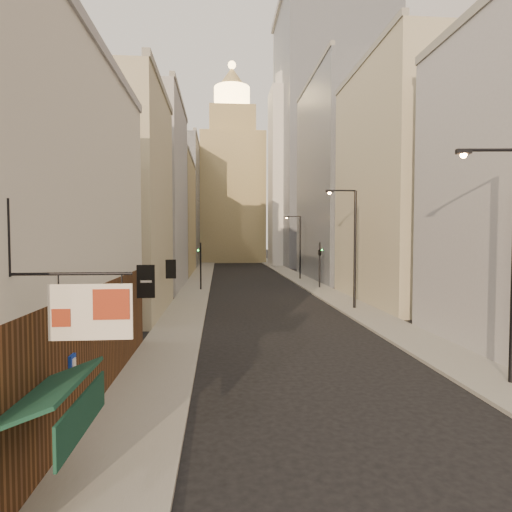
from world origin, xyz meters
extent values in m
cube|color=gray|center=(-6.50, 55.00, 0.07)|extent=(3.00, 140.00, 0.15)
cube|color=gray|center=(6.50, 55.00, 0.07)|extent=(3.00, 140.00, 0.15)
cube|color=#533219|center=(-11.00, 9.00, 2.00)|extent=(6.00, 16.00, 4.00)
cube|color=silver|center=(-11.00, 9.00, 8.00)|extent=(6.00, 16.00, 8.00)
cube|color=#939398|center=(-8.20, 9.00, 12.10)|extent=(0.60, 16.00, 0.40)
cylinder|color=black|center=(-6.90, 3.00, 4.90)|extent=(2.40, 0.06, 0.06)
cube|color=beige|center=(-6.50, 3.00, 4.15)|extent=(1.60, 0.06, 1.10)
cube|color=maroon|center=(-6.10, 3.00, 4.30)|extent=(0.70, 0.10, 0.60)
cube|color=maroon|center=(-7.05, 3.00, 4.05)|extent=(0.35, 0.10, 0.35)
cube|color=#0F3024|center=(-7.35, 3.20, 2.55)|extent=(1.25, 3.00, 0.52)
cube|color=#0F3024|center=(-6.75, 3.20, 2.05)|extent=(0.06, 3.00, 0.80)
cube|color=#0E2DA4|center=(-7.95, 6.20, 2.20)|extent=(0.08, 0.40, 0.50)
cube|color=black|center=(-7.30, 14.00, 3.60)|extent=(0.80, 0.08, 1.50)
cube|color=black|center=(-7.30, 24.00, 3.40)|extent=(0.70, 0.08, 1.30)
cube|color=tan|center=(-12.00, 26.00, 8.00)|extent=(8.00, 12.00, 16.00)
cube|color=#939398|center=(-12.00, 42.00, 10.00)|extent=(8.00, 16.00, 20.00)
cube|color=#9C895B|center=(-12.00, 60.00, 8.50)|extent=(8.00, 18.00, 17.00)
cube|color=gray|center=(-12.00, 80.00, 12.00)|extent=(8.00, 20.00, 24.00)
cube|color=tan|center=(12.00, 30.00, 10.00)|extent=(8.00, 16.00, 20.00)
cube|color=gray|center=(12.00, 50.00, 13.00)|extent=(8.00, 20.00, 26.00)
cube|color=gray|center=(18.00, 78.00, 25.00)|extent=(20.00, 22.00, 50.00)
cube|color=#939398|center=(18.00, 78.00, 50.60)|extent=(21.00, 23.00, 1.20)
cube|color=#9C895B|center=(-1.00, 92.00, 14.00)|extent=(14.00, 14.00, 28.00)
cube|color=#9C895B|center=(-1.00, 92.00, 31.00)|extent=(10.00, 10.00, 6.00)
cylinder|color=#FFCC72|center=(-1.00, 92.00, 36.50)|extent=(8.00, 8.00, 5.00)
cone|color=#9C895B|center=(-1.00, 92.00, 41.00)|extent=(7.00, 7.00, 5.00)
sphere|color=#FFCC72|center=(-1.00, 92.00, 44.00)|extent=(1.80, 1.80, 1.80)
cube|color=silver|center=(10.00, 78.00, 17.00)|extent=(8.00, 8.00, 34.00)
cylinder|color=silver|center=(10.00, 78.00, 35.50)|extent=(6.00, 6.00, 3.00)
sphere|color=#939398|center=(10.00, 78.00, 38.00)|extent=(4.40, 4.40, 4.40)
cylinder|color=black|center=(10.00, 78.00, 40.50)|extent=(0.60, 0.60, 2.00)
cylinder|color=black|center=(5.95, 9.53, 8.80)|extent=(1.96, 0.32, 0.12)
cube|color=black|center=(4.98, 9.63, 8.75)|extent=(0.56, 0.27, 0.18)
sphere|color=#FF973F|center=(4.98, 9.63, 8.62)|extent=(0.23, 0.23, 0.23)
cylinder|color=black|center=(6.36, 26.36, 4.55)|extent=(0.20, 0.20, 9.11)
cylinder|color=black|center=(5.34, 26.35, 9.11)|extent=(2.02, 0.13, 0.12)
cube|color=black|center=(4.33, 26.35, 9.06)|extent=(0.56, 0.23, 0.18)
sphere|color=#FF973F|center=(4.33, 26.35, 8.92)|extent=(0.24, 0.24, 0.24)
cylinder|color=black|center=(6.50, 49.25, 4.12)|extent=(0.18, 0.18, 8.24)
cylinder|color=black|center=(5.67, 49.63, 8.24)|extent=(1.72, 0.85, 0.11)
cube|color=black|center=(4.83, 50.00, 8.19)|extent=(0.54, 0.39, 0.16)
sphere|color=#FF973F|center=(4.83, 50.00, 8.07)|extent=(0.22, 0.22, 0.22)
cylinder|color=black|center=(-5.91, 38.90, 2.50)|extent=(0.16, 0.16, 5.00)
imported|color=black|center=(-5.91, 38.90, 4.20)|extent=(0.48, 0.48, 1.20)
sphere|color=#19E533|center=(-6.16, 38.90, 4.20)|extent=(0.16, 0.16, 0.16)
cylinder|color=black|center=(6.76, 39.52, 2.50)|extent=(0.16, 0.16, 5.00)
imported|color=black|center=(6.76, 39.52, 4.20)|extent=(0.63, 0.63, 1.31)
sphere|color=#19E533|center=(7.01, 39.52, 4.20)|extent=(0.16, 0.16, 0.16)
camera|label=1|loc=(-4.00, -5.52, 5.62)|focal=30.00mm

